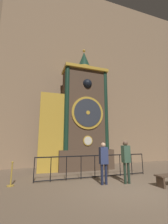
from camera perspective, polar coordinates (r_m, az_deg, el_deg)
The scene contains 7 objects.
ground_plane at distance 6.37m, azimuth 16.35°, elevation -26.35°, with size 28.00×28.00×0.00m, color #75604C.
cathedral_back_wall at distance 12.83m, azimuth -1.70°, elevation 15.85°, with size 24.00×0.32×15.06m.
clock_tower at distance 9.93m, azimuth -2.36°, elevation -2.35°, with size 4.64×1.77×8.36m.
railing_fence at distance 7.69m, azimuth 4.14°, elevation -19.51°, with size 5.62×0.05×1.05m.
visitor_near at distance 6.58m, azimuth 7.48°, elevation -17.34°, with size 0.35×0.23×1.66m.
visitor_far at distance 6.90m, azimuth 15.71°, elevation -16.22°, with size 0.36×0.26×1.75m.
stanchion_post at distance 7.05m, azimuth -26.02°, elevation -21.70°, with size 0.28×0.28×0.93m.
Camera 1 is at (-3.43, -5.09, 1.74)m, focal length 24.00 mm.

